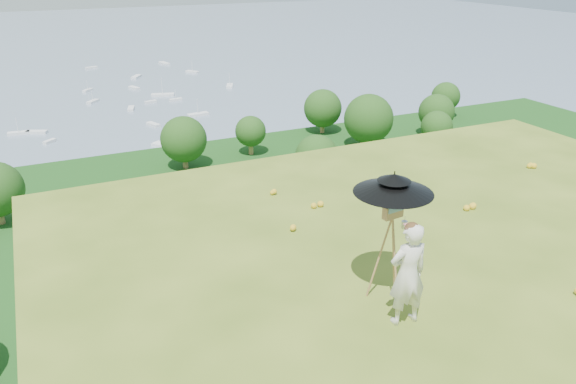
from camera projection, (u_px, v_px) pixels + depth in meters
name	position (u px, v px, depth m)	size (l,w,h in m)	color
ground	(519.00, 285.00, 8.58)	(14.00, 14.00, 0.00)	#4D671D
forest_slope	(159.00, 371.00, 49.12)	(140.00, 56.00, 22.00)	#103B11
shoreline_tier	(103.00, 244.00, 85.20)	(170.00, 28.00, 8.00)	gray
bay_water	(41.00, 59.00, 221.92)	(700.00, 700.00, 0.00)	slate
slope_trees	(143.00, 228.00, 43.63)	(110.00, 50.00, 6.00)	#244615
harbor_town	(97.00, 205.00, 82.65)	(110.00, 22.00, 5.00)	silver
moored_boats	(7.00, 108.00, 151.08)	(140.00, 140.00, 0.70)	white
wildflowers	(508.00, 274.00, 8.76)	(10.00, 10.50, 0.12)	gold
painter	(408.00, 274.00, 7.44)	(0.55, 0.36, 1.50)	beige
field_easel	(390.00, 249.00, 7.97)	(0.61, 0.61, 1.61)	#9E8142
sun_umbrella	(393.00, 193.00, 7.66)	(1.10, 1.10, 0.65)	black
painter_cap	(412.00, 226.00, 7.16)	(0.19, 0.23, 0.10)	#D9777F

